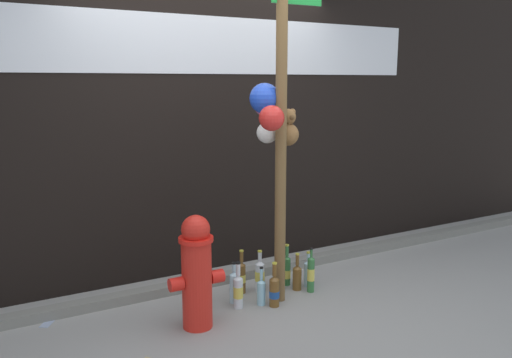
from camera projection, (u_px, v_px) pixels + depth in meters
ground_plane at (275, 320)px, 3.81m from camera, size 14.00×14.00×0.00m
building_wall at (201, 71)px, 4.59m from camera, size 10.00×0.21×3.66m
curb_strip at (226, 278)px, 4.53m from camera, size 8.00×0.12×0.08m
memorial_post at (275, 91)px, 3.89m from camera, size 0.59×0.51×2.86m
fire_hydrant at (197, 271)px, 3.63m from camera, size 0.41×0.25×0.83m
bottle_0 at (280, 275)px, 4.33m from camera, size 0.07×0.07×0.36m
bottle_1 at (242, 276)px, 4.27m from camera, size 0.07×0.07×0.37m
bottle_2 at (274, 290)px, 4.02m from camera, size 0.08×0.08×0.36m
bottle_3 at (297, 276)px, 4.34m from camera, size 0.08×0.08×0.32m
bottle_4 at (287, 270)px, 4.44m from camera, size 0.07×0.07×0.36m
bottle_5 at (308, 272)px, 4.41m from camera, size 0.07×0.07×0.31m
bottle_6 at (238, 290)px, 3.99m from camera, size 0.08×0.08×0.37m
bottle_7 at (234, 286)px, 4.08m from camera, size 0.07×0.07×0.34m
bottle_8 at (261, 291)px, 4.05m from camera, size 0.07×0.07×0.31m
bottle_9 at (260, 275)px, 4.29m from camera, size 0.08×0.08×0.36m
bottle_10 at (311, 274)px, 4.29m from camera, size 0.06×0.06×0.38m
litter_0 at (47, 324)px, 3.74m from camera, size 0.12×0.13×0.01m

